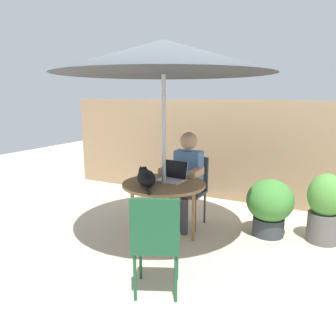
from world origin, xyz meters
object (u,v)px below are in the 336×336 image
person_seated (186,175)px  laptop (173,175)px  potted_plant_by_chair (270,205)px  cat (146,178)px  patio_umbrella (164,57)px  chair_empty (156,238)px  patio_table (164,189)px  chair_occupied (191,185)px  potted_plant_near_fence (325,206)px

person_seated → laptop: bearing=-86.0°
potted_plant_by_chair → cat: bearing=-138.8°
patio_umbrella → chair_empty: bearing=-66.0°
patio_table → laptop: (0.03, 0.17, 0.13)m
chair_occupied → potted_plant_by_chair: bearing=3.7°
chair_empty → laptop: 1.17m
patio_table → cat: bearing=-126.9°
laptop → person_seated: bearing=94.0°
patio_table → person_seated: size_ratio=0.75×
chair_occupied → potted_plant_by_chair: (1.02, 0.07, -0.14)m
chair_occupied → laptop: size_ratio=2.85×
patio_table → laptop: laptop is taller
potted_plant_by_chair → potted_plant_near_fence: bearing=9.1°
potted_plant_near_fence → chair_empty: bearing=-123.6°
patio_umbrella → chair_occupied: patio_umbrella is taller
patio_umbrella → cat: (-0.13, -0.17, -1.25)m
patio_table → cat: 0.26m
patio_table → laptop: bearing=79.3°
person_seated → potted_plant_near_fence: person_seated is taller
potted_plant_near_fence → potted_plant_by_chair: potted_plant_near_fence is taller
chair_occupied → chair_empty: same height
patio_table → patio_umbrella: size_ratio=0.41×
patio_table → chair_occupied: chair_occupied is taller
person_seated → cat: person_seated is taller
laptop → potted_plant_by_chair: laptop is taller
patio_table → patio_umbrella: patio_umbrella is taller
chair_empty → potted_plant_near_fence: (1.22, 1.84, -0.10)m
person_seated → chair_occupied: bearing=90.0°
patio_umbrella → person_seated: patio_umbrella is taller
patio_table → cat: cat is taller
potted_plant_by_chair → laptop: bearing=-145.9°
chair_occupied → person_seated: size_ratio=0.73×
potted_plant_by_chair → person_seated: bearing=-167.5°
chair_occupied → laptop: laptop is taller
patio_table → person_seated: (0.00, 0.61, 0.03)m
patio_umbrella → cat: size_ratio=4.20×
chair_occupied → person_seated: 0.23m
person_seated → potted_plant_near_fence: bearing=11.2°
person_seated → potted_plant_by_chair: bearing=12.5°
chair_empty → potted_plant_by_chair: (0.61, 1.74, -0.14)m
chair_occupied → potted_plant_near_fence: (1.62, 0.16, -0.10)m
chair_occupied → potted_plant_near_fence: size_ratio=1.09×
laptop → cat: (-0.16, -0.34, 0.02)m
potted_plant_by_chair → patio_umbrella: bearing=-140.7°
person_seated → potted_plant_by_chair: (1.02, 0.22, -0.31)m
cat → person_seated: bearing=80.6°
patio_table → potted_plant_near_fence: size_ratio=1.13×
chair_empty → person_seated: 1.58m
patio_umbrella → chair_occupied: bearing=90.0°
patio_table → chair_occupied: size_ratio=1.03×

